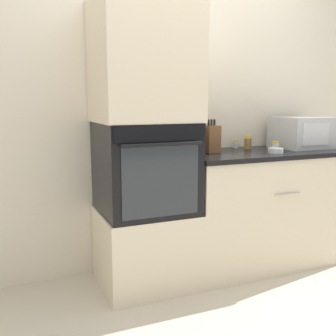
{
  "coord_description": "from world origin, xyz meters",
  "views": [
    {
      "loc": [
        -1.21,
        -2.23,
        1.3
      ],
      "look_at": [
        -0.19,
        0.21,
        0.85
      ],
      "focal_mm": 42.0,
      "sensor_mm": 36.0,
      "label": 1
    }
  ],
  "objects_px": {
    "wall_oven": "(145,167)",
    "microwave": "(302,132)",
    "condiment_jar_near": "(275,146)",
    "condiment_jar_far": "(248,142)",
    "bowl": "(275,150)",
    "condiment_jar_mid": "(236,144)",
    "condiment_jar_back": "(195,150)",
    "knife_block": "(211,139)"
  },
  "relations": [
    {
      "from": "wall_oven",
      "to": "microwave",
      "type": "relative_size",
      "value": 1.53
    },
    {
      "from": "condiment_jar_near",
      "to": "condiment_jar_far",
      "type": "relative_size",
      "value": 0.68
    },
    {
      "from": "microwave",
      "to": "condiment_jar_near",
      "type": "xyz_separation_m",
      "value": [
        -0.33,
        -0.08,
        -0.09
      ]
    },
    {
      "from": "microwave",
      "to": "condiment_jar_far",
      "type": "distance_m",
      "value": 0.48
    },
    {
      "from": "microwave",
      "to": "bowl",
      "type": "relative_size",
      "value": 3.72
    },
    {
      "from": "condiment_jar_mid",
      "to": "condiment_jar_near",
      "type": "bearing_deg",
      "value": -55.76
    },
    {
      "from": "microwave",
      "to": "condiment_jar_mid",
      "type": "height_order",
      "value": "microwave"
    },
    {
      "from": "condiment_jar_mid",
      "to": "condiment_jar_back",
      "type": "distance_m",
      "value": 0.57
    },
    {
      "from": "condiment_jar_far",
      "to": "condiment_jar_back",
      "type": "xyz_separation_m",
      "value": [
        -0.56,
        -0.16,
        -0.02
      ]
    },
    {
      "from": "bowl",
      "to": "condiment_jar_far",
      "type": "relative_size",
      "value": 1.02
    },
    {
      "from": "knife_block",
      "to": "bowl",
      "type": "xyz_separation_m",
      "value": [
        0.43,
        -0.23,
        -0.08
      ]
    },
    {
      "from": "bowl",
      "to": "condiment_jar_back",
      "type": "height_order",
      "value": "condiment_jar_back"
    },
    {
      "from": "knife_block",
      "to": "condiment_jar_back",
      "type": "distance_m",
      "value": 0.21
    },
    {
      "from": "microwave",
      "to": "condiment_jar_near",
      "type": "bearing_deg",
      "value": -165.82
    },
    {
      "from": "wall_oven",
      "to": "condiment_jar_near",
      "type": "distance_m",
      "value": 1.08
    },
    {
      "from": "knife_block",
      "to": "condiment_jar_far",
      "type": "distance_m",
      "value": 0.39
    },
    {
      "from": "microwave",
      "to": "condiment_jar_far",
      "type": "height_order",
      "value": "microwave"
    },
    {
      "from": "bowl",
      "to": "knife_block",
      "type": "bearing_deg",
      "value": 152.11
    },
    {
      "from": "wall_oven",
      "to": "condiment_jar_near",
      "type": "height_order",
      "value": "wall_oven"
    },
    {
      "from": "bowl",
      "to": "condiment_jar_near",
      "type": "distance_m",
      "value": 0.15
    },
    {
      "from": "bowl",
      "to": "condiment_jar_far",
      "type": "xyz_separation_m",
      "value": [
        -0.05,
        0.3,
        0.03
      ]
    },
    {
      "from": "condiment_jar_near",
      "to": "condiment_jar_far",
      "type": "height_order",
      "value": "condiment_jar_far"
    },
    {
      "from": "wall_oven",
      "to": "condiment_jar_back",
      "type": "xyz_separation_m",
      "value": [
        0.38,
        -0.01,
        0.1
      ]
    },
    {
      "from": "wall_oven",
      "to": "knife_block",
      "type": "xyz_separation_m",
      "value": [
        0.56,
        0.08,
        0.17
      ]
    },
    {
      "from": "knife_block",
      "to": "condiment_jar_near",
      "type": "bearing_deg",
      "value": -11.68
    },
    {
      "from": "condiment_jar_mid",
      "to": "condiment_jar_far",
      "type": "bearing_deg",
      "value": -61.92
    },
    {
      "from": "wall_oven",
      "to": "bowl",
      "type": "height_order",
      "value": "wall_oven"
    },
    {
      "from": "microwave",
      "to": "condiment_jar_back",
      "type": "height_order",
      "value": "microwave"
    },
    {
      "from": "wall_oven",
      "to": "condiment_jar_mid",
      "type": "relative_size",
      "value": 9.33
    },
    {
      "from": "microwave",
      "to": "knife_block",
      "type": "distance_m",
      "value": 0.84
    },
    {
      "from": "knife_block",
      "to": "condiment_jar_mid",
      "type": "xyz_separation_m",
      "value": [
        0.33,
        0.17,
        -0.07
      ]
    },
    {
      "from": "wall_oven",
      "to": "knife_block",
      "type": "distance_m",
      "value": 0.59
    },
    {
      "from": "knife_block",
      "to": "condiment_jar_far",
      "type": "bearing_deg",
      "value": 10.73
    },
    {
      "from": "knife_block",
      "to": "condiment_jar_near",
      "type": "distance_m",
      "value": 0.53
    },
    {
      "from": "knife_block",
      "to": "condiment_jar_near",
      "type": "height_order",
      "value": "knife_block"
    },
    {
      "from": "condiment_jar_back",
      "to": "wall_oven",
      "type": "bearing_deg",
      "value": 178.77
    },
    {
      "from": "condiment_jar_near",
      "to": "condiment_jar_back",
      "type": "bearing_deg",
      "value": 178.48
    },
    {
      "from": "wall_oven",
      "to": "condiment_jar_far",
      "type": "distance_m",
      "value": 0.96
    },
    {
      "from": "condiment_jar_near",
      "to": "condiment_jar_back",
      "type": "xyz_separation_m",
      "value": [
        -0.69,
        0.02,
        -0.0
      ]
    },
    {
      "from": "condiment_jar_mid",
      "to": "knife_block",
      "type": "bearing_deg",
      "value": -152.41
    },
    {
      "from": "microwave",
      "to": "knife_block",
      "type": "xyz_separation_m",
      "value": [
        -0.84,
        0.02,
        -0.02
      ]
    },
    {
      "from": "bowl",
      "to": "condiment_jar_far",
      "type": "bearing_deg",
      "value": 98.82
    }
  ]
}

